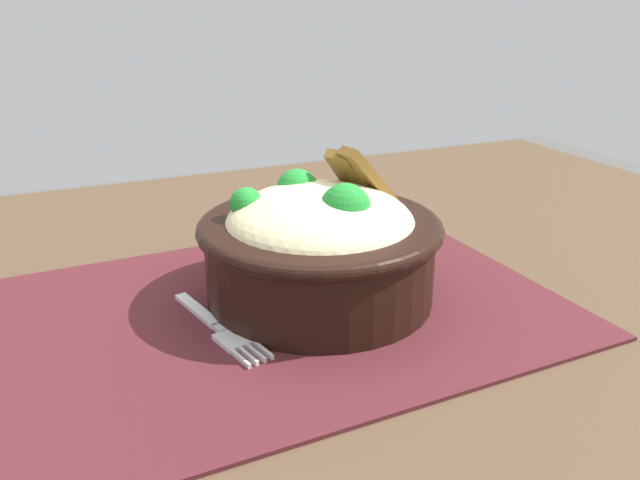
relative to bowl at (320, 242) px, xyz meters
name	(u,v)px	position (x,y,z in m)	size (l,w,h in m)	color
table	(303,393)	(0.02, 0.02, -0.12)	(1.16, 0.87, 0.71)	#4C3826
placemat	(287,307)	(0.03, 0.00, -0.05)	(0.42, 0.31, 0.00)	#47191E
bowl	(320,242)	(0.00, 0.00, 0.00)	(0.19, 0.19, 0.12)	black
fork	(221,329)	(0.09, 0.02, -0.05)	(0.04, 0.12, 0.00)	silver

